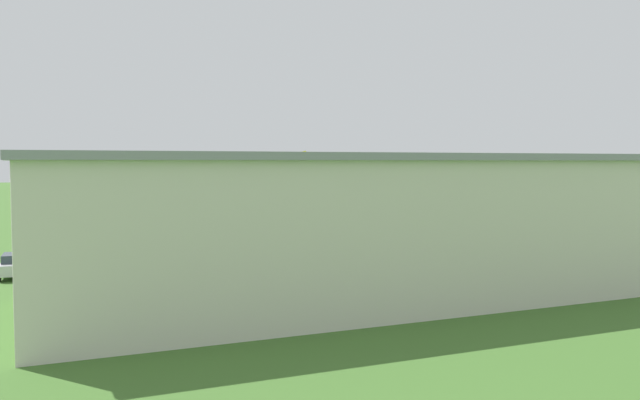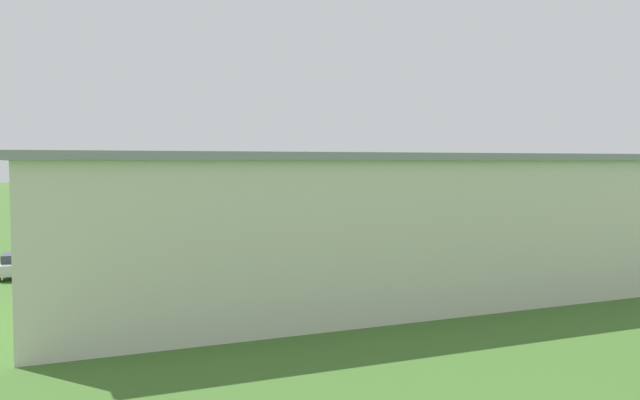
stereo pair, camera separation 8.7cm
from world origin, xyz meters
name	(u,v)px [view 2 (the right image)]	position (x,y,z in m)	size (l,w,h in m)	color
ground_plane	(255,232)	(0.00, 0.00, 0.00)	(400.00, 400.00, 0.00)	#3D6628
hangar	(370,225)	(3.18, 35.19, 3.92)	(37.72, 16.11, 7.83)	beige
biplane	(323,172)	(-4.90, 6.92, 6.39)	(8.66, 6.99, 3.94)	yellow
car_silver	(16,265)	(21.97, 21.79, 0.80)	(2.06, 3.97, 1.52)	#B7B7BC
person_beside_truck	(449,240)	(-11.44, 19.60, 0.83)	(0.48, 0.48, 1.66)	navy
person_watching_takeoff	(414,238)	(-9.26, 17.52, 0.83)	(0.52, 0.52, 1.66)	#33723F
person_by_parked_cars	(495,242)	(-14.31, 22.12, 0.76)	(0.40, 0.40, 1.53)	#3F3F47
person_walking_on_apron	(461,240)	(-11.82, 20.88, 0.89)	(0.41, 0.41, 1.77)	#3F3F47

